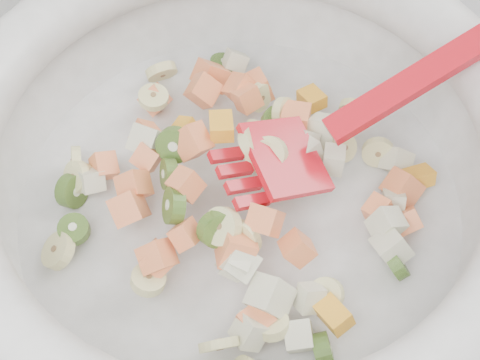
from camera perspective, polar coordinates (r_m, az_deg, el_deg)
mixing_bowl at (r=0.53m, az=0.03°, el=0.98°), size 0.48×0.43×0.16m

